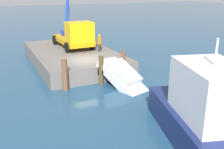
% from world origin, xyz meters
% --- Properties ---
extents(ground, '(200.00, 200.00, 0.00)m').
position_xyz_m(ground, '(0.00, 0.00, 0.00)').
color(ground, navy).
extents(dock, '(13.17, 7.46, 1.33)m').
position_xyz_m(dock, '(-4.06, 0.00, 0.67)').
color(dock, slate).
rests_on(dock, ground).
extents(crane_truck, '(9.55, 3.36, 5.97)m').
position_xyz_m(crane_truck, '(-4.78, 0.57, 2.73)').
color(crane_truck, orange).
rests_on(crane_truck, dock).
extents(dock_worker, '(0.34, 0.34, 1.67)m').
position_xyz_m(dock_worker, '(-2.53, 2.31, 2.18)').
color(dock_worker, '#262626').
rests_on(dock_worker, dock).
extents(salvaged_car, '(4.80, 3.04, 2.83)m').
position_xyz_m(salvaged_car, '(4.02, 1.51, 0.72)').
color(salvaged_car, silver).
rests_on(salvaged_car, ground).
extents(piling_near, '(0.41, 0.41, 2.37)m').
position_xyz_m(piling_near, '(2.83, -2.71, 1.18)').
color(piling_near, brown).
rests_on(piling_near, ground).
extents(piling_mid, '(0.37, 0.37, 2.29)m').
position_xyz_m(piling_mid, '(2.81, 0.19, 1.14)').
color(piling_mid, '#4F4127').
rests_on(piling_mid, ground).
extents(piling_far, '(0.37, 0.37, 2.44)m').
position_xyz_m(piling_far, '(2.74, 2.13, 1.22)').
color(piling_far, brown).
rests_on(piling_far, ground).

